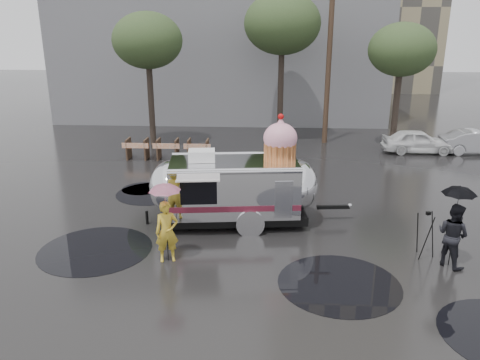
# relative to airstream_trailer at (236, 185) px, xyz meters

# --- Properties ---
(ground) EXTENTS (120.00, 120.00, 0.00)m
(ground) POSITION_rel_airstream_trailer_xyz_m (1.68, -2.36, -1.29)
(ground) COLOR black
(ground) RESTS_ON ground
(puddles) EXTENTS (13.04, 11.05, 0.01)m
(puddles) POSITION_rel_airstream_trailer_xyz_m (-0.00, -1.84, -1.29)
(puddles) COLOR black
(puddles) RESTS_ON ground
(grey_building) EXTENTS (22.00, 12.00, 13.00)m
(grey_building) POSITION_rel_airstream_trailer_xyz_m (-2.32, 21.64, 5.21)
(grey_building) COLOR slate
(grey_building) RESTS_ON ground
(utility_pole) EXTENTS (1.60, 0.28, 9.00)m
(utility_pole) POSITION_rel_airstream_trailer_xyz_m (4.18, 11.64, 3.33)
(utility_pole) COLOR #473323
(utility_pole) RESTS_ON ground
(tree_left) EXTENTS (3.64, 3.64, 6.95)m
(tree_left) POSITION_rel_airstream_trailer_xyz_m (-5.32, 10.64, 4.19)
(tree_left) COLOR #382D26
(tree_left) RESTS_ON ground
(tree_mid) EXTENTS (4.20, 4.20, 8.03)m
(tree_mid) POSITION_rel_airstream_trailer_xyz_m (1.68, 12.64, 5.05)
(tree_mid) COLOR #382D26
(tree_mid) RESTS_ON ground
(tree_right) EXTENTS (3.36, 3.36, 6.42)m
(tree_right) POSITION_rel_airstream_trailer_xyz_m (7.68, 10.64, 3.77)
(tree_right) COLOR #382D26
(tree_right) RESTS_ON ground
(barricade_row) EXTENTS (4.30, 0.80, 1.00)m
(barricade_row) POSITION_rel_airstream_trailer_xyz_m (-3.87, 7.60, -0.77)
(barricade_row) COLOR #473323
(barricade_row) RESTS_ON ground
(airstream_trailer) EXTENTS (6.80, 3.07, 3.68)m
(airstream_trailer) POSITION_rel_airstream_trailer_xyz_m (0.00, 0.00, 0.00)
(airstream_trailer) COLOR silver
(airstream_trailer) RESTS_ON ground
(person_left) EXTENTS (0.71, 0.58, 1.72)m
(person_left) POSITION_rel_airstream_trailer_xyz_m (-1.71, -2.79, -0.43)
(person_left) COLOR gold
(person_left) RESTS_ON ground
(umbrella_pink) EXTENTS (1.04, 1.04, 2.26)m
(umbrella_pink) POSITION_rel_airstream_trailer_xyz_m (-1.71, -2.79, 0.61)
(umbrella_pink) COLOR pink
(umbrella_pink) RESTS_ON ground
(person_right) EXTENTS (0.88, 0.96, 1.77)m
(person_right) POSITION_rel_airstream_trailer_xyz_m (5.95, -2.60, -0.41)
(person_right) COLOR black
(person_right) RESTS_ON ground
(umbrella_black) EXTENTS (1.07, 1.07, 2.28)m
(umbrella_black) POSITION_rel_airstream_trailer_xyz_m (5.95, -2.60, 0.62)
(umbrella_black) COLOR black
(umbrella_black) RESTS_ON ground
(tripod) EXTENTS (0.56, 0.53, 1.36)m
(tripod) POSITION_rel_airstream_trailer_xyz_m (5.41, -2.12, -0.51)
(tripod) COLOR black
(tripod) RESTS_ON ground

